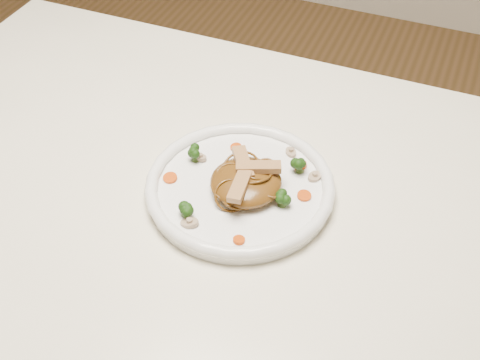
% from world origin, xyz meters
% --- Properties ---
extents(table, '(1.20, 0.80, 0.75)m').
position_xyz_m(table, '(0.00, 0.00, 0.65)').
color(table, white).
rests_on(table, ground).
extents(plate, '(0.31, 0.31, 0.02)m').
position_xyz_m(plate, '(0.08, -0.01, 0.76)').
color(plate, white).
rests_on(plate, table).
extents(noodle_mound, '(0.13, 0.13, 0.04)m').
position_xyz_m(noodle_mound, '(0.09, -0.01, 0.78)').
color(noodle_mound, '#5D3611').
rests_on(noodle_mound, plate).
extents(chicken_a, '(0.07, 0.05, 0.01)m').
position_xyz_m(chicken_a, '(0.10, 0.01, 0.80)').
color(chicken_a, tan).
rests_on(chicken_a, noodle_mound).
extents(chicken_b, '(0.05, 0.07, 0.01)m').
position_xyz_m(chicken_b, '(0.08, 0.01, 0.80)').
color(chicken_b, tan).
rests_on(chicken_b, noodle_mound).
extents(chicken_c, '(0.03, 0.07, 0.01)m').
position_xyz_m(chicken_c, '(0.09, -0.04, 0.80)').
color(chicken_c, tan).
rests_on(chicken_c, noodle_mound).
extents(broccoli_0, '(0.03, 0.03, 0.03)m').
position_xyz_m(broccoli_0, '(0.15, 0.06, 0.78)').
color(broccoli_0, '#1A420D').
rests_on(broccoli_0, plate).
extents(broccoli_1, '(0.04, 0.04, 0.03)m').
position_xyz_m(broccoli_1, '(-0.01, 0.02, 0.78)').
color(broccoli_1, '#1A420D').
rests_on(broccoli_1, plate).
extents(broccoli_2, '(0.03, 0.03, 0.03)m').
position_xyz_m(broccoli_2, '(0.03, -0.09, 0.78)').
color(broccoli_2, '#1A420D').
rests_on(broccoli_2, plate).
extents(broccoli_3, '(0.03, 0.03, 0.03)m').
position_xyz_m(broccoli_3, '(0.15, -0.02, 0.78)').
color(broccoli_3, '#1A420D').
rests_on(broccoli_3, plate).
extents(carrot_0, '(0.03, 0.03, 0.00)m').
position_xyz_m(carrot_0, '(0.15, 0.07, 0.77)').
color(carrot_0, '#B54806').
rests_on(carrot_0, plate).
extents(carrot_1, '(0.03, 0.03, 0.00)m').
position_xyz_m(carrot_1, '(-0.03, -0.03, 0.77)').
color(carrot_1, '#B54806').
rests_on(carrot_1, plate).
extents(carrot_2, '(0.02, 0.02, 0.00)m').
position_xyz_m(carrot_2, '(0.18, 0.01, 0.77)').
color(carrot_2, '#B54806').
rests_on(carrot_2, plate).
extents(carrot_3, '(0.02, 0.02, 0.00)m').
position_xyz_m(carrot_3, '(0.04, 0.07, 0.77)').
color(carrot_3, '#B54806').
rests_on(carrot_3, plate).
extents(carrot_4, '(0.02, 0.02, 0.00)m').
position_xyz_m(carrot_4, '(0.12, -0.11, 0.77)').
color(carrot_4, '#B54806').
rests_on(carrot_4, plate).
extents(mushroom_0, '(0.03, 0.03, 0.01)m').
position_xyz_m(mushroom_0, '(0.04, -0.11, 0.77)').
color(mushroom_0, '#BFAA8F').
rests_on(mushroom_0, plate).
extents(mushroom_1, '(0.03, 0.03, 0.01)m').
position_xyz_m(mushroom_1, '(0.18, 0.06, 0.77)').
color(mushroom_1, '#BFAA8F').
rests_on(mushroom_1, plate).
extents(mushroom_2, '(0.03, 0.03, 0.01)m').
position_xyz_m(mushroom_2, '(-0.00, 0.03, 0.77)').
color(mushroom_2, '#BFAA8F').
rests_on(mushroom_2, plate).
extents(mushroom_3, '(0.03, 0.03, 0.01)m').
position_xyz_m(mushroom_3, '(0.13, 0.10, 0.77)').
color(mushroom_3, '#BFAA8F').
rests_on(mushroom_3, plate).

